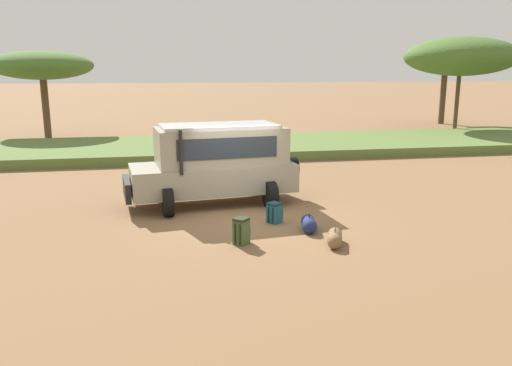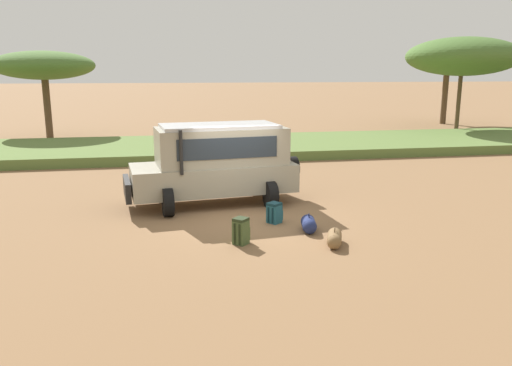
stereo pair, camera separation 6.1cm
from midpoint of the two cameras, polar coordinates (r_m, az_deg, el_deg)
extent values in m
plane|color=olive|center=(13.87, -1.26, -4.07)|extent=(320.00, 320.00, 0.00)
cube|color=#5B7538|center=(25.40, -5.57, 4.09)|extent=(120.00, 7.00, 0.44)
cube|color=gray|center=(15.27, -4.78, 0.64)|extent=(5.09, 2.45, 0.84)
cube|color=gray|center=(15.16, -3.92, 4.28)|extent=(4.00, 2.21, 1.10)
cube|color=#232D38|center=(14.90, -9.65, 3.79)|extent=(0.24, 1.55, 0.77)
cube|color=#232D38|center=(14.28, -3.09, 3.98)|extent=(2.93, 0.38, 0.60)
cube|color=#232D38|center=(16.02, -4.66, 4.91)|extent=(2.93, 0.38, 0.60)
cube|color=#B7B7B7|center=(15.07, -4.14, 6.53)|extent=(3.60, 2.09, 0.10)
cube|color=black|center=(15.00, -14.40, -0.62)|extent=(0.34, 1.62, 0.56)
cylinder|color=black|center=(13.96, -8.43, 3.45)|extent=(0.10, 0.10, 1.25)
cylinder|color=black|center=(14.20, -9.91, -2.19)|extent=(0.37, 0.83, 0.80)
cylinder|color=black|center=(16.07, -10.79, -0.48)|extent=(0.37, 0.83, 0.80)
cylinder|color=black|center=(14.85, 1.79, -1.34)|extent=(0.37, 0.83, 0.80)
cylinder|color=black|center=(16.65, -0.35, 0.21)|extent=(0.37, 0.83, 0.80)
cylinder|color=black|center=(15.98, 4.33, 1.73)|extent=(0.30, 0.76, 0.74)
cube|color=#42562D|center=(11.80, -1.60, -5.65)|extent=(0.43, 0.43, 0.58)
cube|color=#42562D|center=(11.97, -1.08, -5.74)|extent=(0.22, 0.22, 0.32)
cube|color=#242F19|center=(11.70, -1.61, -4.17)|extent=(0.43, 0.43, 0.07)
cylinder|color=#242F19|center=(11.71, -2.35, -5.81)|extent=(0.04, 0.04, 0.49)
cylinder|color=#242F19|center=(11.63, -1.79, -5.93)|extent=(0.04, 0.04, 0.49)
cube|color=#235B6B|center=(13.42, 2.23, -3.55)|extent=(0.44, 0.44, 0.49)
cube|color=#235B6B|center=(13.58, 2.74, -3.64)|extent=(0.21, 0.24, 0.27)
cube|color=#13323A|center=(13.35, 2.24, -2.41)|extent=(0.44, 0.44, 0.07)
cylinder|color=#13323A|center=(13.34, 1.52, -3.65)|extent=(0.04, 0.04, 0.42)
cylinder|color=#13323A|center=(13.25, 2.00, -3.76)|extent=(0.04, 0.04, 0.42)
cylinder|color=navy|center=(12.84, 6.18, -4.68)|extent=(0.45, 0.56, 0.36)
sphere|color=navy|center=(12.60, 6.30, -5.03)|extent=(0.36, 0.36, 0.36)
sphere|color=navy|center=(13.08, 6.06, -4.35)|extent=(0.36, 0.36, 0.36)
torus|color=#121834|center=(12.78, 6.20, -3.82)|extent=(0.05, 0.17, 0.16)
cylinder|color=brown|center=(11.91, 9.10, -6.25)|extent=(0.52, 0.67, 0.33)
sphere|color=brown|center=(11.63, 9.08, -6.72)|extent=(0.33, 0.33, 0.33)
sphere|color=brown|center=(12.19, 9.13, -5.80)|extent=(0.33, 0.33, 0.33)
torus|color=#493721|center=(11.85, 9.14, -5.39)|extent=(0.08, 0.16, 0.16)
cylinder|color=brown|center=(32.64, -22.68, 7.88)|extent=(0.41, 0.41, 3.60)
ellipsoid|color=#476B2D|center=(32.56, -23.06, 12.28)|extent=(5.86, 5.75, 1.68)
cylinder|color=brown|center=(34.07, 22.16, 8.30)|extent=(0.25, 0.25, 3.86)
ellipsoid|color=#476B2D|center=(34.01, 22.59, 13.20)|extent=(6.78, 6.95, 2.35)
cylinder|color=brown|center=(41.25, 20.80, 9.23)|extent=(0.43, 0.43, 4.16)
ellipsoid|color=#476B2D|center=(41.22, 21.12, 13.23)|extent=(5.68, 5.80, 1.89)
camera|label=1|loc=(0.03, -89.87, 0.03)|focal=35.00mm
camera|label=2|loc=(0.03, 90.13, -0.03)|focal=35.00mm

